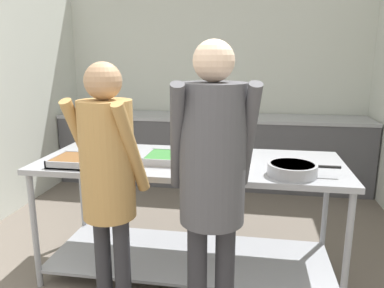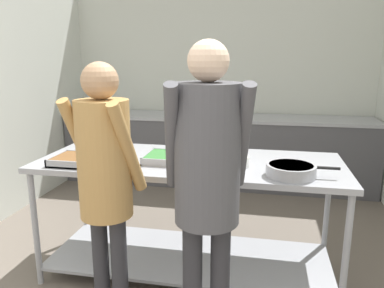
{
  "view_description": "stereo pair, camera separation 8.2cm",
  "coord_description": "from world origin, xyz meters",
  "px_view_note": "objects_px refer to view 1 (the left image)",
  "views": [
    {
      "loc": [
        0.55,
        -0.99,
        1.67
      ],
      "look_at": [
        0.09,
        1.75,
        1.02
      ],
      "focal_mm": 35.0,
      "sensor_mm": 36.0,
      "label": 1
    },
    {
      "loc": [
        0.63,
        -0.98,
        1.67
      ],
      "look_at": [
        0.09,
        1.75,
        1.02
      ],
      "focal_mm": 35.0,
      "sensor_mm": 36.0,
      "label": 2
    }
  ],
  "objects_px": {
    "serving_tray_roast": "(80,161)",
    "plate_stack": "(233,161)",
    "water_bottle": "(215,108)",
    "serving_tray_vegetables": "(179,159)",
    "sauce_pan": "(292,169)",
    "guest_serving_left": "(212,170)",
    "guest_serving_right": "(108,170)",
    "broccoli_bowl": "(124,160)"
  },
  "relations": [
    {
      "from": "serving_tray_vegetables",
      "to": "guest_serving_right",
      "type": "bearing_deg",
      "value": -115.05
    },
    {
      "from": "guest_serving_left",
      "to": "guest_serving_right",
      "type": "relative_size",
      "value": 1.07
    },
    {
      "from": "broccoli_bowl",
      "to": "plate_stack",
      "type": "relative_size",
      "value": 0.73
    },
    {
      "from": "guest_serving_right",
      "to": "broccoli_bowl",
      "type": "bearing_deg",
      "value": 98.57
    },
    {
      "from": "plate_stack",
      "to": "serving_tray_roast",
      "type": "bearing_deg",
      "value": -171.93
    },
    {
      "from": "plate_stack",
      "to": "sauce_pan",
      "type": "relative_size",
      "value": 0.55
    },
    {
      "from": "broccoli_bowl",
      "to": "water_bottle",
      "type": "height_order",
      "value": "water_bottle"
    },
    {
      "from": "sauce_pan",
      "to": "guest_serving_left",
      "type": "relative_size",
      "value": 0.26
    },
    {
      "from": "sauce_pan",
      "to": "guest_serving_left",
      "type": "distance_m",
      "value": 0.71
    },
    {
      "from": "serving_tray_roast",
      "to": "broccoli_bowl",
      "type": "xyz_separation_m",
      "value": [
        0.32,
        0.03,
        0.01
      ]
    },
    {
      "from": "water_bottle",
      "to": "serving_tray_roast",
      "type": "bearing_deg",
      "value": -106.25
    },
    {
      "from": "broccoli_bowl",
      "to": "water_bottle",
      "type": "bearing_deg",
      "value": 80.81
    },
    {
      "from": "guest_serving_left",
      "to": "guest_serving_right",
      "type": "distance_m",
      "value": 0.63
    },
    {
      "from": "serving_tray_roast",
      "to": "guest_serving_right",
      "type": "relative_size",
      "value": 0.23
    },
    {
      "from": "sauce_pan",
      "to": "serving_tray_roast",
      "type": "bearing_deg",
      "value": 179.38
    },
    {
      "from": "broccoli_bowl",
      "to": "serving_tray_vegetables",
      "type": "height_order",
      "value": "broccoli_bowl"
    },
    {
      "from": "guest_serving_left",
      "to": "guest_serving_right",
      "type": "bearing_deg",
      "value": 171.71
    },
    {
      "from": "broccoli_bowl",
      "to": "serving_tray_vegetables",
      "type": "relative_size",
      "value": 0.38
    },
    {
      "from": "serving_tray_roast",
      "to": "water_bottle",
      "type": "height_order",
      "value": "water_bottle"
    },
    {
      "from": "serving_tray_roast",
      "to": "plate_stack",
      "type": "height_order",
      "value": "plate_stack"
    },
    {
      "from": "sauce_pan",
      "to": "plate_stack",
      "type": "bearing_deg",
      "value": 156.57
    },
    {
      "from": "sauce_pan",
      "to": "guest_serving_left",
      "type": "height_order",
      "value": "guest_serving_left"
    },
    {
      "from": "serving_tray_roast",
      "to": "serving_tray_vegetables",
      "type": "distance_m",
      "value": 0.7
    },
    {
      "from": "serving_tray_roast",
      "to": "guest_serving_left",
      "type": "relative_size",
      "value": 0.22
    },
    {
      "from": "serving_tray_roast",
      "to": "sauce_pan",
      "type": "xyz_separation_m",
      "value": [
        1.47,
        -0.02,
        0.02
      ]
    },
    {
      "from": "sauce_pan",
      "to": "water_bottle",
      "type": "bearing_deg",
      "value": 107.47
    },
    {
      "from": "guest_serving_left",
      "to": "water_bottle",
      "type": "bearing_deg",
      "value": 95.85
    },
    {
      "from": "guest_serving_left",
      "to": "plate_stack",
      "type": "bearing_deg",
      "value": 83.94
    },
    {
      "from": "plate_stack",
      "to": "water_bottle",
      "type": "distance_m",
      "value": 2.3
    },
    {
      "from": "serving_tray_vegetables",
      "to": "sauce_pan",
      "type": "height_order",
      "value": "sauce_pan"
    },
    {
      "from": "broccoli_bowl",
      "to": "plate_stack",
      "type": "distance_m",
      "value": 0.77
    },
    {
      "from": "guest_serving_left",
      "to": "water_bottle",
      "type": "distance_m",
      "value": 2.97
    },
    {
      "from": "guest_serving_right",
      "to": "water_bottle",
      "type": "relative_size",
      "value": 7.19
    },
    {
      "from": "serving_tray_roast",
      "to": "plate_stack",
      "type": "distance_m",
      "value": 1.09
    },
    {
      "from": "serving_tray_roast",
      "to": "serving_tray_vegetables",
      "type": "height_order",
      "value": "same"
    },
    {
      "from": "serving_tray_vegetables",
      "to": "guest_serving_right",
      "type": "xyz_separation_m",
      "value": [
        -0.29,
        -0.62,
        0.09
      ]
    },
    {
      "from": "plate_stack",
      "to": "sauce_pan",
      "type": "bearing_deg",
      "value": -23.43
    },
    {
      "from": "water_bottle",
      "to": "broccoli_bowl",
      "type": "bearing_deg",
      "value": -99.19
    },
    {
      "from": "serving_tray_vegetables",
      "to": "broccoli_bowl",
      "type": "bearing_deg",
      "value": -158.07
    },
    {
      "from": "serving_tray_roast",
      "to": "guest_serving_left",
      "type": "bearing_deg",
      "value": -27.98
    },
    {
      "from": "serving_tray_roast",
      "to": "plate_stack",
      "type": "bearing_deg",
      "value": 8.07
    },
    {
      "from": "plate_stack",
      "to": "serving_tray_vegetables",
      "type": "bearing_deg",
      "value": 176.53
    }
  ]
}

